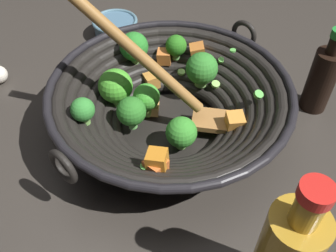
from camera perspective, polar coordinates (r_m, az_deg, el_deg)
name	(u,v)px	position (r m, az deg, el deg)	size (l,w,h in m)	color
ground_plane	(170,129)	(0.67, 0.29, -0.53)	(4.00, 4.00, 0.00)	#332D28
wok	(169,102)	(0.62, 0.14, 3.75)	(0.43, 0.40, 0.25)	black
soy_sauce_bottle	(322,78)	(0.72, 22.50, 6.74)	(0.05, 0.05, 0.17)	black
prep_bowl	(115,27)	(0.90, -8.05, 14.78)	(0.10, 0.10, 0.04)	slate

